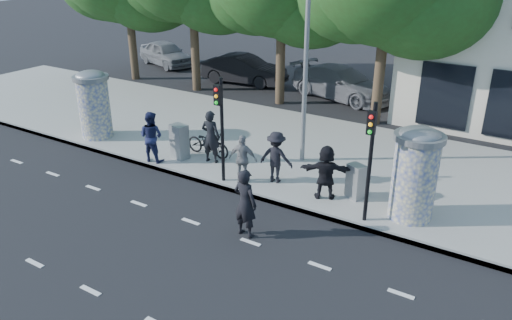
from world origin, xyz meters
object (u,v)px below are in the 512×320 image
Objects in this scene: bicycle at (208,143)px; ad_column_right at (415,172)px; ped_a at (95,118)px; traffic_pole_far at (370,151)px; car_mid at (244,69)px; car_left at (166,53)px; man_road at (245,203)px; ped_c at (151,137)px; traffic_pole_near at (221,120)px; street_lamp at (306,26)px; cabinet_right at (356,181)px; ped_e at (243,159)px; ped_f at (326,172)px; cabinet_left at (179,142)px; ped_d at (276,157)px; car_right at (341,83)px; ad_column_left at (94,103)px; ped_b at (211,137)px.

ad_column_right is at bearing -93.23° from bicycle.
ped_a is (-12.20, -0.40, -0.55)m from ad_column_right.
traffic_pole_far is 0.71× the size of car_mid.
ped_a is at bearing -130.82° from car_left.
car_left is at bearing 74.41° from car_mid.
ped_c is at bearing -16.63° from man_road.
traffic_pole_near and traffic_pole_far have the same top height.
traffic_pole_near reaches higher than man_road.
ped_c is at bearing 179.58° from traffic_pole_far.
street_lamp is 12.15m from car_mid.
car_left reaches higher than cabinet_right.
traffic_pole_far is 0.42× the size of street_lamp.
traffic_pole_far is 2.08m from cabinet_right.
ped_e is at bearing -49.68° from man_road.
ped_a is at bearing 174.54° from car_mid.
ped_f is at bearing -123.10° from cabinet_right.
cabinet_left is at bearing -178.86° from ad_column_right.
ped_f is at bearing -175.08° from ad_column_right.
ad_column_right is at bearing 171.78° from ped_d.
ad_column_right reaches higher than car_left.
traffic_pole_near is 3.59m from ped_f.
cabinet_right is at bearing -179.75° from ped_e.
man_road is 0.35× the size of car_right.
traffic_pole_far is 15.95m from car_mid.
ad_column_left is 1.59× the size of ped_a.
car_mid is (-8.77, 13.33, -0.17)m from man_road.
street_lamp is at bearing -103.78° from car_left.
ad_column_left is 13.39m from car_left.
man_road is 1.54× the size of cabinet_left.
bicycle is 5.74m from cabinet_right.
ad_column_right reaches higher than car_mid.
ped_d is 0.35× the size of car_mid.
ped_a is at bearing -178.12° from ad_column_right.
ped_a is 1.00× the size of ped_f.
ped_e is 11.08m from car_right.
ad_column_left is 1.67× the size of ped_e.
ad_column_right reaches higher than ped_e.
ad_column_right is 2.58m from ped_f.
cabinet_left is (-0.72, -0.72, 0.15)m from bicycle.
car_left is at bearing 47.78° from bicycle.
ped_f is (2.69, 0.39, 0.04)m from ped_e.
ped_f is at bearing -144.13° from car_right.
ped_a is 5.19m from ped_b.
ad_column_left is 4.28m from cabinet_left.
car_mid is (-9.77, 10.49, -0.20)m from ped_f.
ped_e is at bearing -141.06° from cabinet_right.
ped_d is at bearing -160.06° from ped_e.
bicycle is (-3.95, 3.61, -0.34)m from man_road.
ad_column_left reaches higher than ped_b.
ped_d is 3.87m from cabinet_left.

